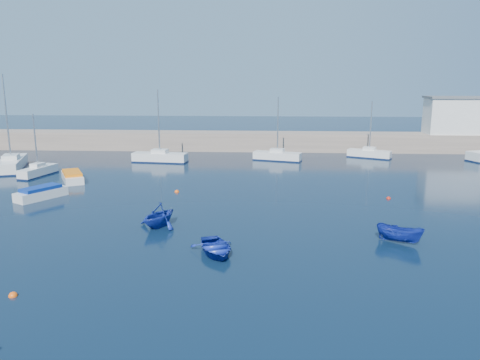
# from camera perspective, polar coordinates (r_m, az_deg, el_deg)

# --- Properties ---
(ground) EXTENTS (220.00, 220.00, 0.00)m
(ground) POSITION_cam_1_polar(r_m,az_deg,el_deg) (24.78, -2.30, -12.31)
(ground) COLOR black
(ground) RESTS_ON ground
(back_wall) EXTENTS (96.00, 4.50, 2.60)m
(back_wall) POSITION_cam_1_polar(r_m,az_deg,el_deg) (69.05, 1.40, 4.75)
(back_wall) COLOR gray
(back_wall) RESTS_ON ground
(harbor_office) EXTENTS (10.00, 4.00, 5.00)m
(harbor_office) POSITION_cam_1_polar(r_m,az_deg,el_deg) (74.01, 25.51, 7.03)
(harbor_office) COLOR silver
(harbor_office) RESTS_ON back_wall
(sailboat_3) EXTENTS (2.43, 5.14, 6.70)m
(sailboat_3) POSITION_cam_1_polar(r_m,az_deg,el_deg) (54.93, -23.39, 1.02)
(sailboat_3) COLOR silver
(sailboat_3) RESTS_ON ground
(sailboat_4) EXTENTS (4.95, 8.62, 10.82)m
(sailboat_4) POSITION_cam_1_polar(r_m,az_deg,el_deg) (60.24, -26.09, 1.81)
(sailboat_4) COLOR silver
(sailboat_4) RESTS_ON ground
(sailboat_5) EXTENTS (7.01, 2.68, 9.02)m
(sailboat_5) POSITION_cam_1_polar(r_m,az_deg,el_deg) (59.87, -9.73, 2.79)
(sailboat_5) COLOR silver
(sailboat_5) RESTS_ON ground
(sailboat_6) EXTENTS (6.32, 3.34, 8.09)m
(sailboat_6) POSITION_cam_1_polar(r_m,az_deg,el_deg) (60.38, 4.57, 2.96)
(sailboat_6) COLOR silver
(sailboat_6) RESTS_ON ground
(sailboat_7) EXTENTS (5.71, 3.82, 7.45)m
(sailboat_7) POSITION_cam_1_polar(r_m,az_deg,el_deg) (64.58, 15.47, 3.14)
(sailboat_7) COLOR silver
(sailboat_7) RESTS_ON ground
(motorboat_1) EXTENTS (3.59, 4.61, 1.09)m
(motorboat_1) POSITION_cam_1_polar(r_m,az_deg,el_deg) (44.50, -23.09, -1.46)
(motorboat_1) COLOR silver
(motorboat_1) RESTS_ON ground
(motorboat_2) EXTENTS (3.88, 5.15, 1.01)m
(motorboat_2) POSITION_cam_1_polar(r_m,az_deg,el_deg) (51.00, -19.78, 0.41)
(motorboat_2) COLOR silver
(motorboat_2) RESTS_ON ground
(dinghy_center) EXTENTS (3.74, 4.37, 0.76)m
(dinghy_center) POSITION_cam_1_polar(r_m,az_deg,el_deg) (28.34, -3.00, -8.25)
(dinghy_center) COLOR navy
(dinghy_center) RESTS_ON ground
(dinghy_left) EXTENTS (4.01, 4.20, 1.73)m
(dinghy_left) POSITION_cam_1_polar(r_m,az_deg,el_deg) (33.62, -9.88, -4.23)
(dinghy_left) COLOR navy
(dinghy_left) RESTS_ON ground
(dinghy_right) EXTENTS (3.17, 2.53, 1.16)m
(dinghy_right) POSITION_cam_1_polar(r_m,az_deg,el_deg) (31.74, 18.88, -6.26)
(dinghy_right) COLOR navy
(dinghy_right) RESTS_ON ground
(buoy_0) EXTENTS (0.43, 0.43, 0.43)m
(buoy_0) POSITION_cam_1_polar(r_m,az_deg,el_deg) (25.76, -25.93, -12.62)
(buoy_0) COLOR #FF570D
(buoy_0) RESTS_ON ground
(buoy_1) EXTENTS (0.40, 0.40, 0.40)m
(buoy_1) POSITION_cam_1_polar(r_m,az_deg,el_deg) (43.02, 17.65, -2.19)
(buoy_1) COLOR #B81E0D
(buoy_1) RESTS_ON ground
(buoy_3) EXTENTS (0.42, 0.42, 0.42)m
(buoy_3) POSITION_cam_1_polar(r_m,az_deg,el_deg) (43.79, -7.71, -1.47)
(buoy_3) COLOR #FF570D
(buoy_3) RESTS_ON ground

